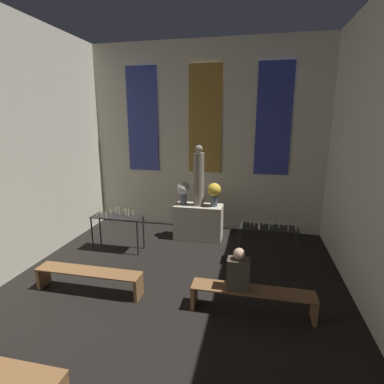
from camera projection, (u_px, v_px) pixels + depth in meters
wall_back at (205, 138)px, 8.26m from camera, size 6.64×0.16×5.11m
altar at (198, 222)px, 7.86m from camera, size 1.24×0.57×0.91m
statue at (199, 178)px, 7.58m from camera, size 0.27×0.27×1.55m
flower_vase_left at (183, 190)px, 7.75m from camera, size 0.34×0.34×0.60m
flower_vase_right at (214, 192)px, 7.58m from camera, size 0.34×0.34×0.60m
candle_rack_left at (117, 221)px, 7.09m from camera, size 1.21×0.43×1.04m
candle_rack_right at (269, 233)px, 6.37m from camera, size 1.21×0.43×1.04m
pew_back_left at (89, 276)px, 5.42m from camera, size 1.97×0.36×0.42m
pew_back_right at (252, 296)px, 4.82m from camera, size 1.97×0.36×0.42m
person_seated at (238, 271)px, 4.77m from camera, size 0.36×0.24×0.69m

